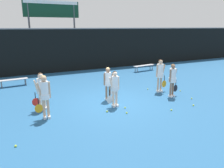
{
  "coord_description": "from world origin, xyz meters",
  "views": [
    {
      "loc": [
        -4.32,
        -8.79,
        3.5
      ],
      "look_at": [
        -0.01,
        0.0,
        0.91
      ],
      "focal_mm": 35.0,
      "sensor_mm": 36.0,
      "label": 1
    }
  ],
  "objects_px": {
    "tennis_ball_0": "(192,99)",
    "tennis_ball_10": "(180,91)",
    "player_2": "(173,78)",
    "tennis_ball_5": "(16,146)",
    "tennis_ball_4": "(125,108)",
    "player_1": "(115,86)",
    "tennis_ball_6": "(171,110)",
    "player_5": "(160,73)",
    "player_4": "(108,81)",
    "tennis_ball_2": "(193,105)",
    "tennis_ball_8": "(148,89)",
    "tennis_ball_3": "(127,113)",
    "tennis_ball_7": "(45,101)",
    "bench_courtside": "(13,80)",
    "player_0": "(45,93)",
    "bench_far": "(144,66)",
    "scoreboard": "(52,15)",
    "tennis_ball_1": "(45,103)",
    "tennis_ball_9": "(107,111)",
    "player_3": "(41,88)"
  },
  "relations": [
    {
      "from": "tennis_ball_0",
      "to": "tennis_ball_4",
      "type": "height_order",
      "value": "tennis_ball_4"
    },
    {
      "from": "player_3",
      "to": "tennis_ball_6",
      "type": "relative_size",
      "value": 22.6
    },
    {
      "from": "tennis_ball_3",
      "to": "tennis_ball_7",
      "type": "bearing_deg",
      "value": 132.35
    },
    {
      "from": "player_0",
      "to": "player_5",
      "type": "distance_m",
      "value": 6.32
    },
    {
      "from": "player_0",
      "to": "player_3",
      "type": "xyz_separation_m",
      "value": [
        0.03,
        1.05,
        -0.06
      ]
    },
    {
      "from": "player_4",
      "to": "player_5",
      "type": "height_order",
      "value": "player_5"
    },
    {
      "from": "player_2",
      "to": "tennis_ball_4",
      "type": "relative_size",
      "value": 24.96
    },
    {
      "from": "tennis_ball_3",
      "to": "tennis_ball_5",
      "type": "height_order",
      "value": "same"
    },
    {
      "from": "player_2",
      "to": "tennis_ball_5",
      "type": "bearing_deg",
      "value": -177.9
    },
    {
      "from": "tennis_ball_0",
      "to": "tennis_ball_10",
      "type": "distance_m",
      "value": 1.35
    },
    {
      "from": "bench_courtside",
      "to": "tennis_ball_4",
      "type": "relative_size",
      "value": 24.36
    },
    {
      "from": "player_1",
      "to": "player_2",
      "type": "bearing_deg",
      "value": 1.98
    },
    {
      "from": "player_5",
      "to": "tennis_ball_8",
      "type": "xyz_separation_m",
      "value": [
        -0.33,
        0.61,
        -1.04
      ]
    },
    {
      "from": "player_1",
      "to": "tennis_ball_6",
      "type": "height_order",
      "value": "player_1"
    },
    {
      "from": "bench_courtside",
      "to": "tennis_ball_1",
      "type": "relative_size",
      "value": 25.75
    },
    {
      "from": "player_3",
      "to": "tennis_ball_0",
      "type": "height_order",
      "value": "player_3"
    },
    {
      "from": "player_0",
      "to": "tennis_ball_6",
      "type": "distance_m",
      "value": 5.28
    },
    {
      "from": "bench_courtside",
      "to": "tennis_ball_1",
      "type": "bearing_deg",
      "value": -78.62
    },
    {
      "from": "bench_courtside",
      "to": "tennis_ball_8",
      "type": "bearing_deg",
      "value": -36.19
    },
    {
      "from": "player_4",
      "to": "tennis_ball_5",
      "type": "relative_size",
      "value": 23.11
    },
    {
      "from": "bench_courtside",
      "to": "tennis_ball_2",
      "type": "xyz_separation_m",
      "value": [
        7.16,
        -7.33,
        -0.33
      ]
    },
    {
      "from": "scoreboard",
      "to": "tennis_ball_7",
      "type": "height_order",
      "value": "scoreboard"
    },
    {
      "from": "bench_courtside",
      "to": "player_4",
      "type": "height_order",
      "value": "player_4"
    },
    {
      "from": "player_3",
      "to": "tennis_ball_0",
      "type": "xyz_separation_m",
      "value": [
        6.87,
        -1.86,
        -0.93
      ]
    },
    {
      "from": "tennis_ball_3",
      "to": "tennis_ball_9",
      "type": "xyz_separation_m",
      "value": [
        -0.67,
        0.49,
        0.0
      ]
    },
    {
      "from": "player_5",
      "to": "tennis_ball_0",
      "type": "height_order",
      "value": "player_5"
    },
    {
      "from": "tennis_ball_6",
      "to": "tennis_ball_7",
      "type": "height_order",
      "value": "tennis_ball_6"
    },
    {
      "from": "player_2",
      "to": "tennis_ball_2",
      "type": "bearing_deg",
      "value": -102.23
    },
    {
      "from": "player_0",
      "to": "player_5",
      "type": "bearing_deg",
      "value": 13.4
    },
    {
      "from": "scoreboard",
      "to": "player_3",
      "type": "xyz_separation_m",
      "value": [
        -2.5,
        -9.12,
        -3.39
      ]
    },
    {
      "from": "player_1",
      "to": "player_3",
      "type": "bearing_deg",
      "value": 162.41
    },
    {
      "from": "player_1",
      "to": "player_3",
      "type": "distance_m",
      "value": 3.16
    },
    {
      "from": "player_5",
      "to": "tennis_ball_9",
      "type": "height_order",
      "value": "player_5"
    },
    {
      "from": "tennis_ball_9",
      "to": "tennis_ball_8",
      "type": "bearing_deg",
      "value": 30.39
    },
    {
      "from": "player_0",
      "to": "tennis_ball_7",
      "type": "bearing_deg",
      "value": 86.5
    },
    {
      "from": "tennis_ball_7",
      "to": "scoreboard",
      "type": "bearing_deg",
      "value": 74.68
    },
    {
      "from": "scoreboard",
      "to": "bench_far",
      "type": "xyz_separation_m",
      "value": [
        6.27,
        -3.97,
        -3.95
      ]
    },
    {
      "from": "player_1",
      "to": "tennis_ball_6",
      "type": "bearing_deg",
      "value": -36.42
    },
    {
      "from": "player_5",
      "to": "bench_far",
      "type": "bearing_deg",
      "value": 70.36
    },
    {
      "from": "tennis_ball_10",
      "to": "tennis_ball_8",
      "type": "bearing_deg",
      "value": 142.62
    },
    {
      "from": "scoreboard",
      "to": "tennis_ball_7",
      "type": "bearing_deg",
      "value": -105.32
    },
    {
      "from": "bench_courtside",
      "to": "tennis_ball_8",
      "type": "relative_size",
      "value": 25.09
    },
    {
      "from": "tennis_ball_0",
      "to": "tennis_ball_9",
      "type": "relative_size",
      "value": 0.9
    },
    {
      "from": "scoreboard",
      "to": "player_1",
      "type": "relative_size",
      "value": 3.36
    },
    {
      "from": "tennis_ball_3",
      "to": "tennis_ball_10",
      "type": "distance_m",
      "value": 4.52
    },
    {
      "from": "scoreboard",
      "to": "player_3",
      "type": "bearing_deg",
      "value": -105.33
    },
    {
      "from": "scoreboard",
      "to": "tennis_ball_2",
      "type": "bearing_deg",
      "value": -72.49
    },
    {
      "from": "bench_courtside",
      "to": "tennis_ball_6",
      "type": "xyz_separation_m",
      "value": [
        5.86,
        -7.34,
        -0.33
      ]
    },
    {
      "from": "tennis_ball_1",
      "to": "tennis_ball_5",
      "type": "relative_size",
      "value": 0.92
    },
    {
      "from": "bench_far",
      "to": "tennis_ball_10",
      "type": "relative_size",
      "value": 30.92
    }
  ]
}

